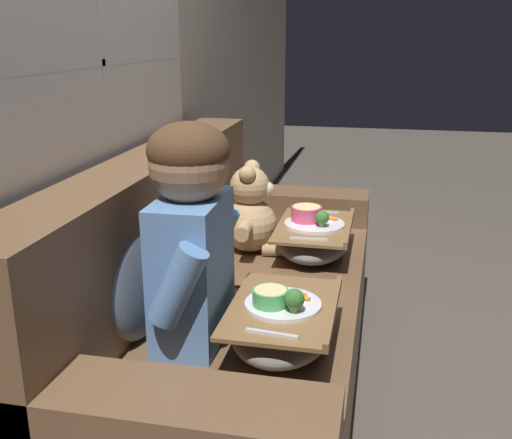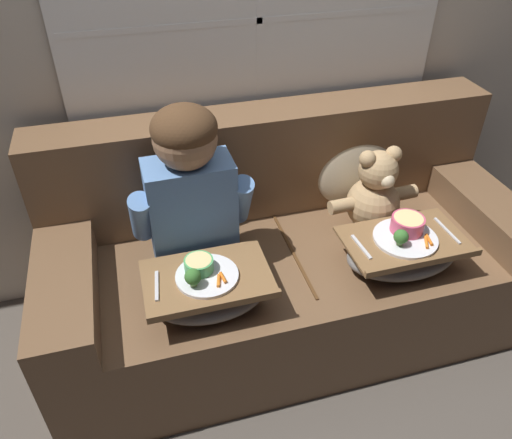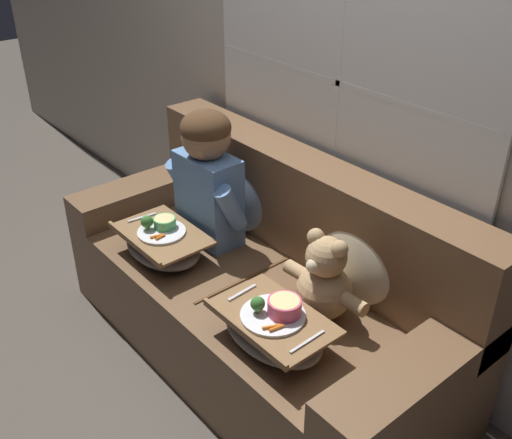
{
  "view_description": "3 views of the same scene",
  "coord_description": "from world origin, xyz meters",
  "px_view_note": "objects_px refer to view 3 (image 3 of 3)",
  "views": [
    {
      "loc": [
        -1.95,
        -0.48,
        1.35
      ],
      "look_at": [
        0.1,
        -0.04,
        0.69
      ],
      "focal_mm": 42.0,
      "sensor_mm": 36.0,
      "label": 1
    },
    {
      "loc": [
        -0.57,
        -1.51,
        1.81
      ],
      "look_at": [
        -0.14,
        0.02,
        0.61
      ],
      "focal_mm": 35.0,
      "sensor_mm": 36.0,
      "label": 2
    },
    {
      "loc": [
        1.69,
        -1.4,
        2.03
      ],
      "look_at": [
        -0.0,
        0.02,
        0.74
      ],
      "focal_mm": 42.0,
      "sensor_mm": 36.0,
      "label": 3
    }
  ],
  "objects_px": {
    "throw_pillow_behind_child": "(241,190)",
    "couch": "(264,292)",
    "throw_pillow_behind_teddy": "(359,256)",
    "lap_tray_child": "(162,243)",
    "teddy_bear": "(324,283)",
    "child_figure": "(207,171)",
    "lap_tray_teddy": "(273,328)"
  },
  "relations": [
    {
      "from": "throw_pillow_behind_teddy",
      "to": "lap_tray_teddy",
      "type": "bearing_deg",
      "value": -89.89
    },
    {
      "from": "couch",
      "to": "child_figure",
      "type": "bearing_deg",
      "value": -176.95
    },
    {
      "from": "teddy_bear",
      "to": "lap_tray_child",
      "type": "bearing_deg",
      "value": -161.07
    },
    {
      "from": "lap_tray_teddy",
      "to": "throw_pillow_behind_teddy",
      "type": "bearing_deg",
      "value": 90.11
    },
    {
      "from": "throw_pillow_behind_teddy",
      "to": "teddy_bear",
      "type": "distance_m",
      "value": 0.21
    },
    {
      "from": "teddy_bear",
      "to": "child_figure",
      "type": "bearing_deg",
      "value": 179.7
    },
    {
      "from": "throw_pillow_behind_child",
      "to": "lap_tray_teddy",
      "type": "height_order",
      "value": "throw_pillow_behind_child"
    },
    {
      "from": "throw_pillow_behind_child",
      "to": "throw_pillow_behind_teddy",
      "type": "xyz_separation_m",
      "value": [
        0.78,
        0.0,
        0.0
      ]
    },
    {
      "from": "child_figure",
      "to": "lap_tray_child",
      "type": "distance_m",
      "value": 0.4
    },
    {
      "from": "couch",
      "to": "throw_pillow_behind_teddy",
      "type": "bearing_deg",
      "value": 24.65
    },
    {
      "from": "throw_pillow_behind_teddy",
      "to": "teddy_bear",
      "type": "xyz_separation_m",
      "value": [
        0.0,
        -0.2,
        -0.04
      ]
    },
    {
      "from": "couch",
      "to": "lap_tray_teddy",
      "type": "xyz_separation_m",
      "value": [
        0.39,
        -0.29,
        0.2
      ]
    },
    {
      "from": "throw_pillow_behind_child",
      "to": "lap_tray_teddy",
      "type": "relative_size",
      "value": 0.91
    },
    {
      "from": "throw_pillow_behind_teddy",
      "to": "child_figure",
      "type": "xyz_separation_m",
      "value": [
        -0.78,
        -0.2,
        0.16
      ]
    },
    {
      "from": "throw_pillow_behind_child",
      "to": "lap_tray_teddy",
      "type": "bearing_deg",
      "value": -31.08
    },
    {
      "from": "throw_pillow_behind_teddy",
      "to": "child_figure",
      "type": "height_order",
      "value": "child_figure"
    },
    {
      "from": "throw_pillow_behind_child",
      "to": "couch",
      "type": "bearing_deg",
      "value": -24.65
    },
    {
      "from": "throw_pillow_behind_teddy",
      "to": "child_figure",
      "type": "distance_m",
      "value": 0.82
    },
    {
      "from": "teddy_bear",
      "to": "lap_tray_child",
      "type": "xyz_separation_m",
      "value": [
        -0.78,
        -0.27,
        -0.09
      ]
    },
    {
      "from": "child_figure",
      "to": "lap_tray_child",
      "type": "height_order",
      "value": "child_figure"
    },
    {
      "from": "teddy_bear",
      "to": "lap_tray_teddy",
      "type": "height_order",
      "value": "teddy_bear"
    },
    {
      "from": "couch",
      "to": "teddy_bear",
      "type": "distance_m",
      "value": 0.48
    },
    {
      "from": "throw_pillow_behind_teddy",
      "to": "lap_tray_child",
      "type": "height_order",
      "value": "throw_pillow_behind_teddy"
    },
    {
      "from": "child_figure",
      "to": "throw_pillow_behind_child",
      "type": "bearing_deg",
      "value": 90.01
    },
    {
      "from": "teddy_bear",
      "to": "lap_tray_teddy",
      "type": "distance_m",
      "value": 0.28
    },
    {
      "from": "throw_pillow_behind_teddy",
      "to": "lap_tray_teddy",
      "type": "xyz_separation_m",
      "value": [
        0.0,
        -0.47,
        -0.12
      ]
    },
    {
      "from": "throw_pillow_behind_teddy",
      "to": "teddy_bear",
      "type": "height_order",
      "value": "throw_pillow_behind_teddy"
    },
    {
      "from": "teddy_bear",
      "to": "lap_tray_teddy",
      "type": "xyz_separation_m",
      "value": [
        0.0,
        -0.27,
        -0.09
      ]
    },
    {
      "from": "throw_pillow_behind_child",
      "to": "lap_tray_teddy",
      "type": "distance_m",
      "value": 0.92
    },
    {
      "from": "child_figure",
      "to": "teddy_bear",
      "type": "xyz_separation_m",
      "value": [
        0.78,
        -0.0,
        -0.2
      ]
    },
    {
      "from": "couch",
      "to": "lap_tray_child",
      "type": "relative_size",
      "value": 4.4
    },
    {
      "from": "throw_pillow_behind_child",
      "to": "teddy_bear",
      "type": "bearing_deg",
      "value": -14.64
    }
  ]
}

